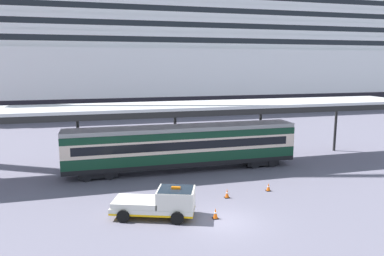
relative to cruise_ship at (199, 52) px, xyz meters
name	(u,v)px	position (x,y,z in m)	size (l,w,h in m)	color
ground_plane	(225,221)	(-14.50, -56.05, -12.17)	(400.00, 400.00, 0.00)	slate
cruise_ship	(199,52)	(0.00, 0.00, 0.00)	(120.13, 22.13, 36.75)	black
platform_canopy	(181,107)	(-14.43, -44.26, -6.40)	(45.47, 6.03, 6.01)	silver
train_carriage	(183,146)	(-14.43, -44.67, -9.86)	(20.80, 2.81, 4.11)	black
service_truck	(161,202)	(-18.17, -54.34, -11.18)	(5.58, 3.68, 2.02)	silver
traffic_cone_near	(268,187)	(-9.42, -51.71, -11.86)	(0.36, 0.36, 0.62)	black
traffic_cone_mid	(227,193)	(-12.98, -52.26, -11.84)	(0.36, 0.36, 0.67)	black
traffic_cone_far	(215,214)	(-14.96, -55.49, -11.83)	(0.36, 0.36, 0.68)	black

